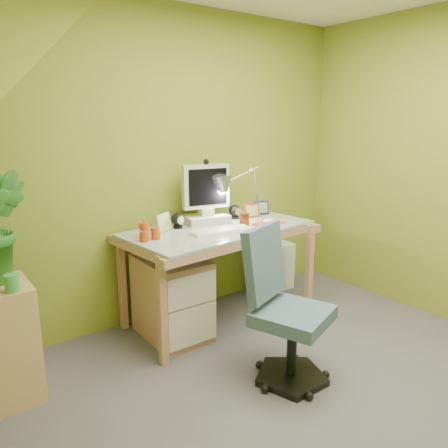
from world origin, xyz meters
TOP-DOWN VIEW (x-y plane):
  - floor at (0.00, 0.00)m, footprint 3.20×3.20m
  - wall_back at (0.00, 1.60)m, footprint 3.20×0.01m
  - slope_ceiling at (-1.00, 0.00)m, footprint 1.10×3.20m
  - desk at (0.12, 1.23)m, footprint 1.49×0.85m
  - monitor at (0.12, 1.41)m, footprint 0.43×0.29m
  - speaker_left at (-0.15, 1.39)m, footprint 0.12×0.12m
  - speaker_right at (0.39, 1.39)m, footprint 0.10×0.10m
  - keyboard at (0.04, 1.09)m, footprint 0.46×0.20m
  - mousepad at (0.50, 1.09)m, footprint 0.27×0.22m
  - mouse at (0.50, 1.09)m, footprint 0.12×0.08m
  - amber_tumbler at (0.30, 1.15)m, footprint 0.09×0.09m
  - candle_cluster at (-0.48, 1.24)m, footprint 0.17×0.15m
  - photo_frame_red at (0.54, 1.35)m, footprint 0.14×0.04m
  - photo_frame_blue at (0.68, 1.39)m, footprint 0.14×0.05m
  - photo_frame_green at (-0.28, 1.37)m, footprint 0.14×0.09m
  - desk_lamp at (0.57, 1.41)m, footprint 0.58×0.28m
  - side_ledge at (-1.40, 1.14)m, footprint 0.25×0.39m
  - green_cup at (-1.38, 0.99)m, footprint 0.08×0.08m
  - task_chair at (-0.00, 0.30)m, footprint 0.61×0.61m
  - radiator at (0.88, 1.46)m, footprint 0.44×0.20m

SIDE VIEW (x-z plane):
  - floor at x=0.00m, z-range -0.01..0.00m
  - radiator at x=0.88m, z-range 0.00..0.43m
  - side_ledge at x=-1.40m, z-range 0.00..0.68m
  - desk at x=0.12m, z-range 0.00..0.76m
  - task_chair at x=0.00m, z-range 0.00..0.86m
  - green_cup at x=-1.38m, z-range 0.68..0.78m
  - mousepad at x=0.50m, z-range 0.76..0.77m
  - keyboard at x=0.04m, z-range 0.76..0.79m
  - mouse at x=0.50m, z-range 0.76..0.80m
  - amber_tumbler at x=0.30m, z-range 0.76..0.86m
  - candle_cluster at x=-0.48m, z-range 0.76..0.87m
  - photo_frame_blue at x=0.68m, z-range 0.76..0.88m
  - photo_frame_red at x=0.54m, z-range 0.76..0.88m
  - speaker_right at x=0.39m, z-range 0.76..0.88m
  - speaker_left at x=-0.15m, z-range 0.76..0.88m
  - photo_frame_green at x=-0.28m, z-range 0.76..0.89m
  - monitor at x=0.12m, z-range 0.76..1.31m
  - desk_lamp at x=0.57m, z-range 0.76..1.36m
  - wall_back at x=0.00m, z-range 0.00..2.40m
  - slope_ceiling at x=-1.00m, z-range 1.30..2.40m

